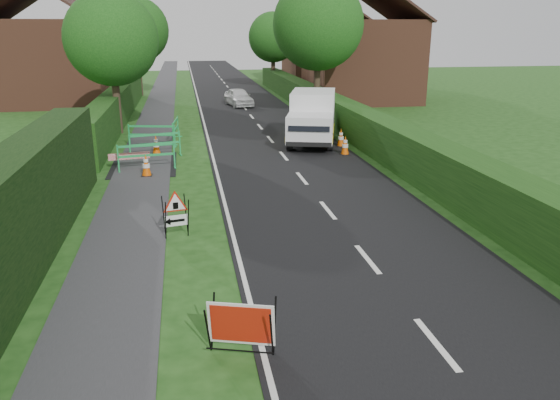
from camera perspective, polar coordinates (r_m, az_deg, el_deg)
ground at (r=11.07m, az=-1.67°, el=-9.23°), size 120.00×120.00×0.00m
road_surface at (r=45.23m, az=-5.06°, el=11.15°), size 6.00×90.00×0.02m
footpath at (r=45.09m, az=-12.17°, el=10.82°), size 2.00×90.00×0.02m
hedge_west_far at (r=32.37m, az=-16.40°, el=7.98°), size 1.00×24.00×1.80m
hedge_east at (r=27.42m, az=6.99°, el=6.94°), size 1.20×50.00×1.50m
house_west at (r=40.76m, az=-22.79°, el=13.29°), size 7.50×7.40×7.88m
house_east_a at (r=39.82m, az=8.45°, el=14.35°), size 7.50×7.40×7.88m
house_east_b at (r=53.53m, az=4.70°, el=15.25°), size 7.50×7.40×7.88m
tree_nw at (r=27.97m, az=-17.21°, el=15.77°), size 4.40×4.40×6.70m
tree_ne at (r=32.73m, az=4.00°, el=17.83°), size 5.20×5.20×7.79m
tree_fw at (r=43.90m, az=-14.80°, el=16.79°), size 4.80×4.80×7.24m
tree_fe at (r=48.42m, az=-0.73°, el=16.64°), size 4.20×4.20×6.33m
red_rect_sign at (r=8.83m, az=-4.08°, el=-12.90°), size 1.19×0.92×0.90m
triangle_sign at (r=13.57m, az=-10.98°, el=-1.12°), size 0.83×0.83×1.03m
works_van at (r=24.78m, az=3.40°, el=8.71°), size 3.20×5.25×2.25m
traffic_cone_0 at (r=22.59m, az=6.83°, el=5.69°), size 0.38×0.38×0.79m
traffic_cone_1 at (r=24.19m, az=6.38°, el=6.49°), size 0.38×0.38×0.79m
traffic_cone_2 at (r=26.40m, az=4.23°, el=7.48°), size 0.38×0.38×0.79m
traffic_cone_3 at (r=19.69m, az=-13.82°, el=3.54°), size 0.38×0.38×0.79m
traffic_cone_4 at (r=23.14m, az=-12.82°, el=5.66°), size 0.38×0.38×0.79m
ped_barrier_0 at (r=20.50m, az=-13.79°, el=4.77°), size 2.09×0.62×1.00m
ped_barrier_1 at (r=22.51m, az=-12.93°, el=5.95°), size 2.08×0.83×1.00m
ped_barrier_2 at (r=24.49m, az=-13.26°, el=6.84°), size 2.09×0.80×1.00m
ped_barrier_3 at (r=25.67m, az=-10.87°, el=7.47°), size 0.56×2.09×1.00m
redwhite_plank at (r=21.14m, az=-15.39°, el=3.27°), size 1.49×0.28×0.25m
hatchback_car at (r=37.08m, az=-4.33°, el=10.67°), size 1.93×3.61×1.17m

